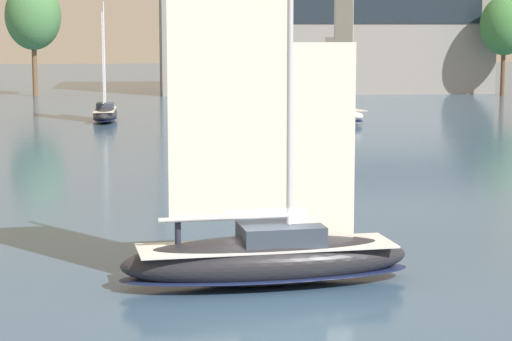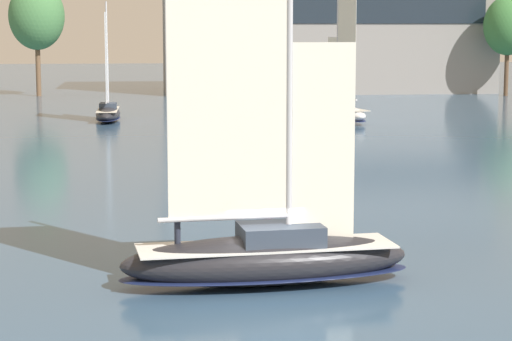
{
  "view_description": "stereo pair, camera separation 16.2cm",
  "coord_description": "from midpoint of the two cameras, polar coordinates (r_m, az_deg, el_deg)",
  "views": [
    {
      "loc": [
        -3.94,
        -31.37,
        8.31
      ],
      "look_at": [
        0.0,
        3.0,
        3.32
      ],
      "focal_mm": 70.0,
      "sensor_mm": 36.0,
      "label": 1
    },
    {
      "loc": [
        -3.78,
        -31.39,
        8.31
      ],
      "look_at": [
        0.0,
        3.0,
        3.32
      ],
      "focal_mm": 70.0,
      "sensor_mm": 36.0,
      "label": 2
    }
  ],
  "objects": [
    {
      "name": "sailboat_moored_near_marina",
      "position": [
        89.77,
        -8.67,
        3.36
      ],
      "size": [
        2.23,
        7.68,
        10.53
      ],
      "color": "#232328",
      "rests_on": "ground"
    },
    {
      "name": "channel_buoy",
      "position": [
        48.76,
        0.55,
        -0.84
      ],
      "size": [
        0.89,
        0.89,
        1.64
      ],
      "color": "red",
      "rests_on": "ground"
    },
    {
      "name": "sailboat_main",
      "position": [
        32.45,
        0.48,
        -4.72
      ],
      "size": [
        9.79,
        3.58,
        13.16
      ],
      "color": "#232328",
      "rests_on": "ground"
    },
    {
      "name": "tree_shore_center",
      "position": [
        123.58,
        -12.66,
        8.6
      ],
      "size": [
        6.65,
        6.65,
        13.69
      ],
      "color": "brown",
      "rests_on": "ground"
    },
    {
      "name": "waterfront_building",
      "position": [
        131.14,
        3.68,
        8.79
      ],
      "size": [
        42.67,
        18.11,
        19.28
      ],
      "color": "gray",
      "rests_on": "ground"
    },
    {
      "name": "sailboat_moored_mid_channel",
      "position": [
        88.68,
        4.62,
        3.45
      ],
      "size": [
        4.58,
        9.4,
        12.45
      ],
      "color": "silver",
      "rests_on": "ground"
    },
    {
      "name": "tree_shore_left",
      "position": [
        125.11,
        13.97,
        8.03
      ],
      "size": [
        5.86,
        5.86,
        12.06
      ],
      "color": "brown",
      "rests_on": "ground"
    },
    {
      "name": "ground_plane",
      "position": [
        32.69,
        0.46,
        -6.52
      ],
      "size": [
        400.0,
        400.0,
        0.0
      ],
      "primitive_type": "plane",
      "color": "#385675"
    }
  ]
}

